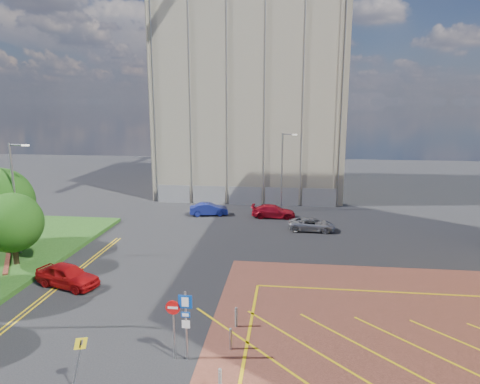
% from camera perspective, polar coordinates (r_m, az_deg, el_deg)
% --- Properties ---
extents(ground, '(140.00, 140.00, 0.00)m').
position_cam_1_polar(ground, '(19.59, -9.36, -22.66)').
color(ground, black).
rests_on(ground, ground).
extents(tree_c, '(4.00, 4.00, 4.90)m').
position_cam_1_polar(tree_c, '(32.29, -28.12, -3.63)').
color(tree_c, '#3D2B1C').
rests_on(tree_c, grass_bed).
extents(lamp_left_far, '(1.53, 0.16, 8.00)m').
position_cam_1_polar(lamp_left_far, '(34.09, -27.74, -0.30)').
color(lamp_left_far, '#9EA0A8').
rests_on(lamp_left_far, grass_bed).
extents(lamp_back, '(1.53, 0.16, 8.00)m').
position_cam_1_polar(lamp_back, '(43.96, 5.71, 3.09)').
color(lamp_back, '#9EA0A8').
rests_on(lamp_back, ground).
extents(sign_cluster, '(1.17, 0.12, 3.20)m').
position_cam_1_polar(sign_cluster, '(19.31, -7.86, -16.37)').
color(sign_cluster, '#9EA0A8').
rests_on(sign_cluster, ground).
extents(warning_sign, '(0.75, 0.42, 2.25)m').
position_cam_1_polar(warning_sign, '(18.77, -20.71, -19.82)').
color(warning_sign, '#9EA0A8').
rests_on(warning_sign, ground).
extents(construction_building, '(21.20, 19.20, 22.00)m').
position_cam_1_polar(construction_building, '(55.64, 1.79, 11.86)').
color(construction_building, gray).
rests_on(construction_building, ground).
extents(construction_fence, '(21.60, 0.06, 2.00)m').
position_cam_1_polar(construction_fence, '(46.69, 1.89, -0.53)').
color(construction_fence, gray).
rests_on(construction_fence, ground).
extents(car_red_left, '(4.43, 2.81, 1.40)m').
position_cam_1_polar(car_red_left, '(28.57, -22.02, -10.26)').
color(car_red_left, '#AF0F11').
rests_on(car_red_left, ground).
extents(car_blue_back, '(3.94, 2.04, 1.24)m').
position_cam_1_polar(car_blue_back, '(42.61, -4.18, -2.29)').
color(car_blue_back, navy).
rests_on(car_blue_back, ground).
extents(car_red_back, '(4.24, 1.74, 1.23)m').
position_cam_1_polar(car_red_back, '(41.82, 4.47, -2.58)').
color(car_red_back, red).
rests_on(car_red_back, ground).
extents(car_silver_back, '(4.11, 2.02, 1.12)m').
position_cam_1_polar(car_silver_back, '(38.03, 9.55, -4.28)').
color(car_silver_back, '#98989F').
rests_on(car_silver_back, ground).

